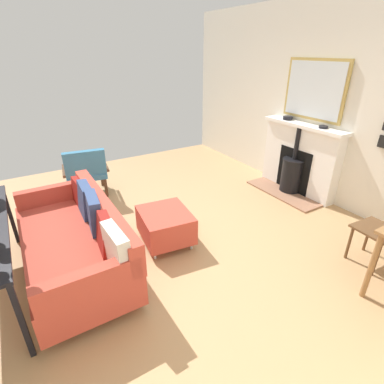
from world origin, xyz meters
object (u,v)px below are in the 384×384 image
(fireplace, at_px, (297,163))
(mantel_bowl_near, at_px, (288,118))
(sofa, at_px, (78,240))
(ottoman, at_px, (165,224))
(mantel_bowl_far, at_px, (323,127))
(armchair_accent, at_px, (86,170))

(fireplace, distance_m, mantel_bowl_near, 0.74)
(sofa, relative_size, ottoman, 2.71)
(fireplace, xyz_separation_m, mantel_bowl_far, (-0.02, 0.33, 0.65))
(fireplace, distance_m, ottoman, 2.54)
(mantel_bowl_near, relative_size, sofa, 0.08)
(sofa, distance_m, ottoman, 1.00)
(mantel_bowl_near, xyz_separation_m, sofa, (3.54, 0.49, -0.82))
(mantel_bowl_far, distance_m, armchair_accent, 3.65)
(armchair_accent, bearing_deg, sofa, 73.65)
(fireplace, xyz_separation_m, mantel_bowl_near, (-0.02, -0.34, 0.66))
(ottoman, bearing_deg, sofa, -3.74)
(fireplace, relative_size, ottoman, 2.01)
(armchair_accent, bearing_deg, mantel_bowl_far, 147.65)
(mantel_bowl_far, distance_m, sofa, 3.63)
(mantel_bowl_near, bearing_deg, sofa, 7.91)
(fireplace, bearing_deg, mantel_bowl_near, -93.12)
(mantel_bowl_near, distance_m, armchair_accent, 3.35)
(mantel_bowl_far, xyz_separation_m, ottoman, (2.54, -0.12, -0.90))
(sofa, height_order, armchair_accent, armchair_accent)
(fireplace, bearing_deg, ottoman, 4.85)
(sofa, xyz_separation_m, armchair_accent, (-0.51, -1.73, 0.11))
(fireplace, relative_size, mantel_bowl_far, 11.04)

